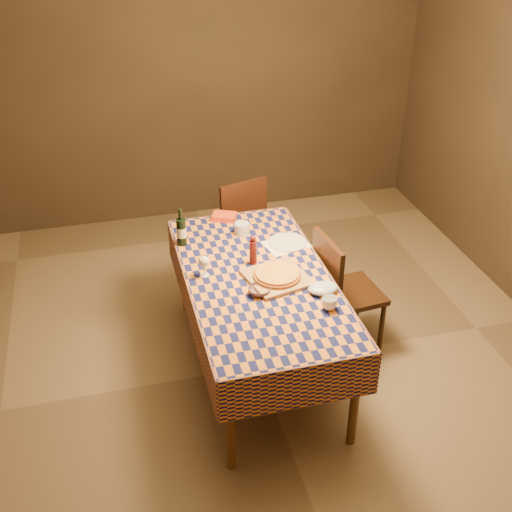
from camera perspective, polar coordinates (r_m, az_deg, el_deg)
name	(u,v)px	position (r m, az deg, el deg)	size (l,w,h in m)	color
room	(258,197)	(3.92, 0.18, 5.25)	(5.00, 5.10, 2.70)	brown
dining_table	(258,286)	(4.25, 0.17, -2.71)	(0.94, 1.84, 0.77)	brown
cutting_board	(277,278)	(4.18, 1.88, -1.94)	(0.37, 0.37, 0.02)	#9A7448
pizza	(277,274)	(4.17, 1.89, -1.64)	(0.37, 0.37, 0.03)	brown
pepper_mill	(253,251)	(4.30, -0.25, 0.47)	(0.06, 0.06, 0.21)	#511214
bowl	(259,291)	(4.04, 0.30, -3.09)	(0.14, 0.14, 0.04)	#59414A
wine_glass	(204,262)	(4.18, -4.66, -0.54)	(0.08, 0.08, 0.15)	white
wine_bottle	(181,231)	(4.55, -6.65, 2.20)	(0.08, 0.08, 0.28)	black
deli_tub	(242,229)	(4.67, -1.26, 2.43)	(0.11, 0.11, 0.09)	silver
takeout_container	(224,217)	(4.89, -2.84, 3.52)	(0.18, 0.12, 0.04)	red
white_plate	(288,243)	(4.58, 2.83, 1.20)	(0.27, 0.27, 0.02)	silver
tumbler	(329,303)	(3.92, 6.53, -4.18)	(0.10, 0.10, 0.08)	white
flour_patch	(286,245)	(4.57, 2.71, 1.02)	(0.30, 0.23, 0.00)	white
flour_bag	(323,288)	(4.07, 5.98, -2.86)	(0.19, 0.14, 0.06)	#A8BAD7
chair_far	(237,221)	(5.39, -1.68, 3.09)	(0.52, 0.53, 0.93)	black
chair_right	(340,287)	(4.59, 7.50, -2.76)	(0.47, 0.46, 0.93)	black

